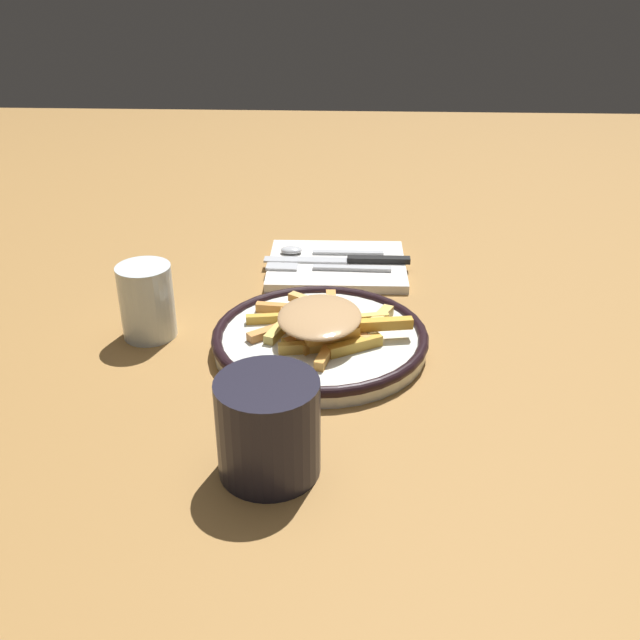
{
  "coord_description": "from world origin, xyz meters",
  "views": [
    {
      "loc": [
        -0.74,
        -0.03,
        0.43
      ],
      "look_at": [
        0.0,
        0.0,
        0.04
      ],
      "focal_mm": 40.93,
      "sensor_mm": 36.0,
      "label": 1
    }
  ],
  "objects_px": {
    "plate": "(320,339)",
    "water_glass": "(147,301)",
    "napkin": "(337,265)",
    "coffee_mug": "(268,426)",
    "fries_heap": "(322,322)",
    "knife": "(350,260)",
    "spoon": "(314,251)",
    "fork": "(328,268)"
  },
  "relations": [
    {
      "from": "fries_heap",
      "to": "fork",
      "type": "relative_size",
      "value": 1.11
    },
    {
      "from": "plate",
      "to": "fries_heap",
      "type": "xyz_separation_m",
      "value": [
        -0.0,
        -0.0,
        0.02
      ]
    },
    {
      "from": "fork",
      "to": "water_glass",
      "type": "relative_size",
      "value": 1.96
    },
    {
      "from": "spoon",
      "to": "napkin",
      "type": "bearing_deg",
      "value": -128.6
    },
    {
      "from": "fries_heap",
      "to": "spoon",
      "type": "xyz_separation_m",
      "value": [
        0.26,
        0.02,
        -0.02
      ]
    },
    {
      "from": "plate",
      "to": "knife",
      "type": "xyz_separation_m",
      "value": [
        0.23,
        -0.03,
        0.0
      ]
    },
    {
      "from": "plate",
      "to": "napkin",
      "type": "xyz_separation_m",
      "value": [
        0.23,
        -0.01,
        -0.01
      ]
    },
    {
      "from": "coffee_mug",
      "to": "plate",
      "type": "bearing_deg",
      "value": -9.29
    },
    {
      "from": "napkin",
      "to": "fries_heap",
      "type": "bearing_deg",
      "value": 177.17
    },
    {
      "from": "fries_heap",
      "to": "spoon",
      "type": "bearing_deg",
      "value": 5.21
    },
    {
      "from": "coffee_mug",
      "to": "spoon",
      "type": "bearing_deg",
      "value": -1.75
    },
    {
      "from": "fork",
      "to": "water_glass",
      "type": "distance_m",
      "value": 0.27
    },
    {
      "from": "plate",
      "to": "knife",
      "type": "distance_m",
      "value": 0.23
    },
    {
      "from": "fries_heap",
      "to": "knife",
      "type": "relative_size",
      "value": 0.94
    },
    {
      "from": "water_glass",
      "to": "napkin",
      "type": "bearing_deg",
      "value": -47.11
    },
    {
      "from": "plate",
      "to": "knife",
      "type": "height_order",
      "value": "plate"
    },
    {
      "from": "napkin",
      "to": "water_glass",
      "type": "xyz_separation_m",
      "value": [
        -0.2,
        0.22,
        0.04
      ]
    },
    {
      "from": "fries_heap",
      "to": "water_glass",
      "type": "height_order",
      "value": "water_glass"
    },
    {
      "from": "plate",
      "to": "spoon",
      "type": "bearing_deg",
      "value": 4.67
    },
    {
      "from": "knife",
      "to": "napkin",
      "type": "bearing_deg",
      "value": 90.14
    },
    {
      "from": "fries_heap",
      "to": "fork",
      "type": "height_order",
      "value": "fries_heap"
    },
    {
      "from": "fries_heap",
      "to": "fork",
      "type": "bearing_deg",
      "value": 0.24
    },
    {
      "from": "fries_heap",
      "to": "coffee_mug",
      "type": "xyz_separation_m",
      "value": [
        -0.22,
        0.04,
        0.01
      ]
    },
    {
      "from": "coffee_mug",
      "to": "knife",
      "type": "bearing_deg",
      "value": -8.69
    },
    {
      "from": "knife",
      "to": "water_glass",
      "type": "height_order",
      "value": "water_glass"
    },
    {
      "from": "plate",
      "to": "spoon",
      "type": "relative_size",
      "value": 1.65
    },
    {
      "from": "fries_heap",
      "to": "spoon",
      "type": "distance_m",
      "value": 0.26
    },
    {
      "from": "plate",
      "to": "knife",
      "type": "bearing_deg",
      "value": -8.12
    },
    {
      "from": "plate",
      "to": "fork",
      "type": "distance_m",
      "value": 0.2
    },
    {
      "from": "napkin",
      "to": "water_glass",
      "type": "distance_m",
      "value": 0.3
    },
    {
      "from": "fries_heap",
      "to": "water_glass",
      "type": "relative_size",
      "value": 2.18
    },
    {
      "from": "napkin",
      "to": "coffee_mug",
      "type": "height_order",
      "value": "coffee_mug"
    },
    {
      "from": "napkin",
      "to": "coffee_mug",
      "type": "distance_m",
      "value": 0.45
    },
    {
      "from": "napkin",
      "to": "spoon",
      "type": "bearing_deg",
      "value": 51.4
    },
    {
      "from": "fries_heap",
      "to": "knife",
      "type": "bearing_deg",
      "value": -7.49
    },
    {
      "from": "plate",
      "to": "water_glass",
      "type": "height_order",
      "value": "water_glass"
    },
    {
      "from": "plate",
      "to": "water_glass",
      "type": "relative_size",
      "value": 2.79
    },
    {
      "from": "fork",
      "to": "spoon",
      "type": "distance_m",
      "value": 0.06
    },
    {
      "from": "napkin",
      "to": "knife",
      "type": "relative_size",
      "value": 0.93
    },
    {
      "from": "coffee_mug",
      "to": "water_glass",
      "type": "bearing_deg",
      "value": 35.19
    },
    {
      "from": "knife",
      "to": "spoon",
      "type": "height_order",
      "value": "spoon"
    },
    {
      "from": "fork",
      "to": "spoon",
      "type": "height_order",
      "value": "spoon"
    }
  ]
}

